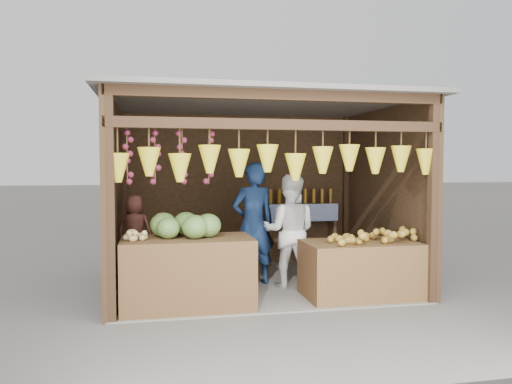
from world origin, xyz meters
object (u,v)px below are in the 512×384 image
man_standing (253,224)px  woman_standing (290,231)px  vendor_seated (134,230)px  counter_right (360,270)px  counter_left (188,273)px

man_standing → woman_standing: size_ratio=1.11×
woman_standing → vendor_seated: bearing=10.5°
counter_right → man_standing: size_ratio=0.82×
counter_right → counter_left: bearing=-179.5°
counter_right → woman_standing: size_ratio=0.91×
counter_right → woman_standing: 1.14m
counter_right → woman_standing: bearing=135.7°
counter_right → vendor_seated: bearing=159.4°
counter_left → vendor_seated: bearing=120.8°
woman_standing → counter_right: bearing=155.7°
woman_standing → vendor_seated: 2.18m
counter_right → woman_standing: (-0.75, 0.73, 0.43)m
counter_left → man_standing: (1.01, 0.98, 0.46)m
man_standing → woman_standing: bearing=144.4°
man_standing → vendor_seated: bearing=-14.3°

